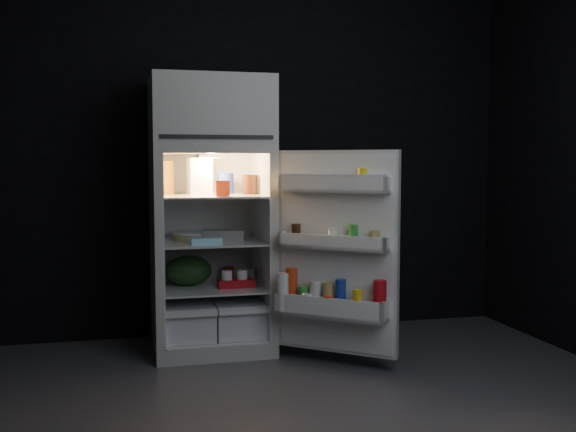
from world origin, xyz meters
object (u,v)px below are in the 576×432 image
object	(u,v)px
fridge_door	(335,256)
refrigerator	(210,205)
milk_jug	(200,176)
egg_carton	(224,235)
yogurt_tray	(236,283)

from	to	relation	value
fridge_door	refrigerator	bearing A→B (deg)	137.12
fridge_door	milk_jug	world-z (taller)	fridge_door
milk_jug	egg_carton	distance (m)	0.43
milk_jug	egg_carton	world-z (taller)	milk_jug
refrigerator	fridge_door	distance (m)	0.95
milk_jug	egg_carton	size ratio (longest dim) A/B	0.90
refrigerator	fridge_door	bearing A→B (deg)	-42.88
yogurt_tray	egg_carton	bearing A→B (deg)	148.62
refrigerator	fridge_door	size ratio (longest dim) A/B	1.46
refrigerator	milk_jug	distance (m)	0.20
fridge_door	milk_jug	size ratio (longest dim) A/B	5.08
milk_jug	fridge_door	bearing A→B (deg)	-46.79
fridge_door	yogurt_tray	world-z (taller)	fridge_door
egg_carton	yogurt_tray	size ratio (longest dim) A/B	1.12
fridge_door	egg_carton	size ratio (longest dim) A/B	4.58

